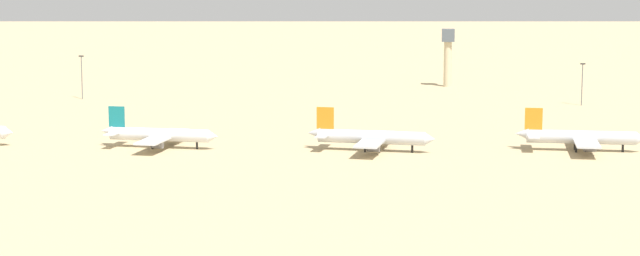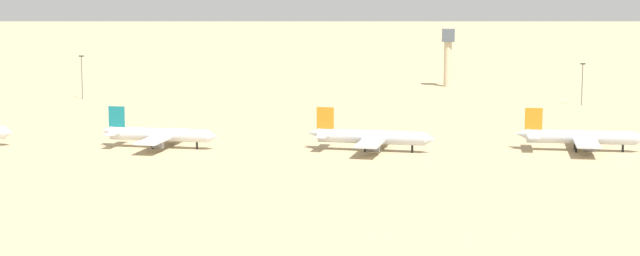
# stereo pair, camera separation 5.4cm
# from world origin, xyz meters

# --- Properties ---
(ground) EXTENTS (4000.00, 4000.00, 0.00)m
(ground) POSITION_xyz_m (0.00, 0.00, 0.00)
(ground) COLOR tan
(parked_jet_teal_2) EXTENTS (33.26, 28.14, 10.98)m
(parked_jet_teal_2) POSITION_xyz_m (-56.21, 0.93, 3.60)
(parked_jet_teal_2) COLOR silver
(parked_jet_teal_2) RESTS_ON ground
(parked_jet_orange_3) EXTENTS (34.39, 29.18, 11.36)m
(parked_jet_orange_3) POSITION_xyz_m (0.79, 1.31, 3.72)
(parked_jet_orange_3) COLOR silver
(parked_jet_orange_3) RESTS_ON ground
(parked_jet_orange_4) EXTENTS (34.14, 28.72, 11.28)m
(parked_jet_orange_4) POSITION_xyz_m (55.91, 6.67, 3.70)
(parked_jet_orange_4) COLOR silver
(parked_jet_orange_4) RESTS_ON ground
(control_tower) EXTENTS (5.20, 5.20, 23.66)m
(control_tower) POSITION_xyz_m (24.32, 163.45, 14.28)
(control_tower) COLOR #C6B793
(control_tower) RESTS_ON ground
(light_pole_west) EXTENTS (1.80, 0.50, 16.25)m
(light_pole_west) POSITION_xyz_m (-111.31, 106.30, 9.34)
(light_pole_west) COLOR #59595E
(light_pole_west) RESTS_ON ground
(light_pole_mid) EXTENTS (1.80, 0.50, 15.00)m
(light_pole_mid) POSITION_xyz_m (70.36, 105.61, 8.70)
(light_pole_mid) COLOR #59595E
(light_pole_mid) RESTS_ON ground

